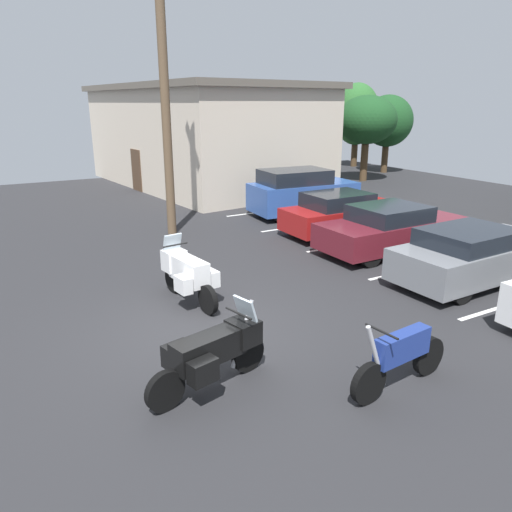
{
  "coord_description": "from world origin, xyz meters",
  "views": [
    {
      "loc": [
        8.2,
        -3.32,
        4.39
      ],
      "look_at": [
        -1.04,
        1.88,
        1.01
      ],
      "focal_mm": 33.96,
      "sensor_mm": 36.0,
      "label": 1
    }
  ],
  "objects_px": {
    "car_maroon": "(391,229)",
    "motorcycle_touring": "(187,273)",
    "utility_pole": "(164,88)",
    "car_blue": "(301,192)",
    "car_grey": "(476,254)",
    "motorcycle_second": "(400,357)",
    "motorcycle_third": "(213,351)",
    "car_red": "(343,213)"
  },
  "relations": [
    {
      "from": "car_blue",
      "to": "car_red",
      "type": "distance_m",
      "value": 3.15
    },
    {
      "from": "motorcycle_third",
      "to": "car_maroon",
      "type": "xyz_separation_m",
      "value": [
        -4.16,
        7.85,
        0.06
      ]
    },
    {
      "from": "car_grey",
      "to": "utility_pole",
      "type": "bearing_deg",
      "value": -148.22
    },
    {
      "from": "car_red",
      "to": "car_grey",
      "type": "relative_size",
      "value": 0.9
    },
    {
      "from": "car_blue",
      "to": "car_grey",
      "type": "bearing_deg",
      "value": -3.07
    },
    {
      "from": "motorcycle_third",
      "to": "car_maroon",
      "type": "height_order",
      "value": "car_maroon"
    },
    {
      "from": "motorcycle_touring",
      "to": "car_maroon",
      "type": "relative_size",
      "value": 0.47
    },
    {
      "from": "car_maroon",
      "to": "motorcycle_touring",
      "type": "bearing_deg",
      "value": -84.76
    },
    {
      "from": "car_blue",
      "to": "utility_pole",
      "type": "distance_m",
      "value": 6.81
    },
    {
      "from": "car_blue",
      "to": "motorcycle_touring",
      "type": "bearing_deg",
      "value": -50.2
    },
    {
      "from": "motorcycle_second",
      "to": "utility_pole",
      "type": "distance_m",
      "value": 11.73
    },
    {
      "from": "motorcycle_third",
      "to": "car_blue",
      "type": "relative_size",
      "value": 0.52
    },
    {
      "from": "motorcycle_third",
      "to": "utility_pole",
      "type": "xyz_separation_m",
      "value": [
        -9.45,
        2.73,
        4.19
      ]
    },
    {
      "from": "car_grey",
      "to": "car_red",
      "type": "bearing_deg",
      "value": 179.43
    },
    {
      "from": "motorcycle_touring",
      "to": "motorcycle_third",
      "type": "distance_m",
      "value": 3.65
    },
    {
      "from": "car_maroon",
      "to": "car_grey",
      "type": "height_order",
      "value": "car_maroon"
    },
    {
      "from": "car_blue",
      "to": "car_maroon",
      "type": "xyz_separation_m",
      "value": [
        5.49,
        -0.46,
        -0.21
      ]
    },
    {
      "from": "utility_pole",
      "to": "car_blue",
      "type": "bearing_deg",
      "value": 92.05
    },
    {
      "from": "utility_pole",
      "to": "car_maroon",
      "type": "bearing_deg",
      "value": 44.03
    },
    {
      "from": "motorcycle_touring",
      "to": "utility_pole",
      "type": "distance_m",
      "value": 7.44
    },
    {
      "from": "car_blue",
      "to": "car_red",
      "type": "bearing_deg",
      "value": -7.31
    },
    {
      "from": "motorcycle_third",
      "to": "car_grey",
      "type": "xyz_separation_m",
      "value": [
        -1.18,
        7.85,
        0.06
      ]
    },
    {
      "from": "motorcycle_touring",
      "to": "car_blue",
      "type": "xyz_separation_m",
      "value": [
        -6.12,
        7.35,
        0.23
      ]
    },
    {
      "from": "motorcycle_third",
      "to": "car_red",
      "type": "bearing_deg",
      "value": 129.55
    },
    {
      "from": "car_maroon",
      "to": "utility_pole",
      "type": "xyz_separation_m",
      "value": [
        -5.29,
        -5.11,
        4.12
      ]
    },
    {
      "from": "motorcycle_second",
      "to": "car_maroon",
      "type": "height_order",
      "value": "car_maroon"
    },
    {
      "from": "car_red",
      "to": "car_maroon",
      "type": "relative_size",
      "value": 0.92
    },
    {
      "from": "utility_pole",
      "to": "motorcycle_third",
      "type": "bearing_deg",
      "value": -16.13
    },
    {
      "from": "car_red",
      "to": "motorcycle_touring",
      "type": "bearing_deg",
      "value": -66.61
    },
    {
      "from": "car_maroon",
      "to": "car_grey",
      "type": "bearing_deg",
      "value": 0.16
    },
    {
      "from": "motorcycle_second",
      "to": "car_red",
      "type": "height_order",
      "value": "car_red"
    },
    {
      "from": "motorcycle_second",
      "to": "motorcycle_touring",
      "type": "bearing_deg",
      "value": -162.21
    },
    {
      "from": "car_red",
      "to": "utility_pole",
      "type": "xyz_separation_m",
      "value": [
        -2.92,
        -5.18,
        4.12
      ]
    },
    {
      "from": "motorcycle_touring",
      "to": "utility_pole",
      "type": "relative_size",
      "value": 0.24
    },
    {
      "from": "car_blue",
      "to": "car_maroon",
      "type": "distance_m",
      "value": 5.52
    },
    {
      "from": "motorcycle_third",
      "to": "utility_pole",
      "type": "distance_m",
      "value": 10.69
    },
    {
      "from": "motorcycle_second",
      "to": "motorcycle_third",
      "type": "relative_size",
      "value": 0.94
    },
    {
      "from": "car_red",
      "to": "car_grey",
      "type": "height_order",
      "value": "car_red"
    },
    {
      "from": "motorcycle_touring",
      "to": "car_maroon",
      "type": "bearing_deg",
      "value": 95.24
    },
    {
      "from": "motorcycle_third",
      "to": "car_red",
      "type": "distance_m",
      "value": 10.26
    },
    {
      "from": "car_grey",
      "to": "utility_pole",
      "type": "height_order",
      "value": "utility_pole"
    },
    {
      "from": "motorcycle_touring",
      "to": "motorcycle_second",
      "type": "xyz_separation_m",
      "value": [
        5.0,
        1.6,
        -0.14
      ]
    }
  ]
}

